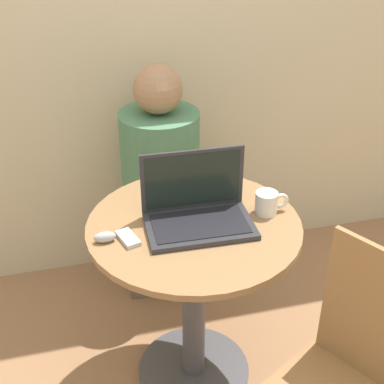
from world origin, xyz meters
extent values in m
plane|color=#9E704C|center=(0.00, 0.00, 0.00)|extent=(12.00, 12.00, 0.00)
cube|color=beige|center=(0.00, 0.89, 1.30)|extent=(7.00, 0.05, 2.60)
cylinder|color=#4C4C51|center=(0.00, 0.00, 0.01)|extent=(0.47, 0.47, 0.02)
cylinder|color=#4C4C51|center=(0.00, 0.00, 0.38)|extent=(0.09, 0.09, 0.73)
cylinder|color=olive|center=(0.00, 0.00, 0.76)|extent=(0.78, 0.78, 0.02)
cube|color=#2D2D33|center=(0.01, -0.04, 0.78)|extent=(0.38, 0.24, 0.02)
cube|color=black|center=(0.01, -0.04, 0.79)|extent=(0.34, 0.20, 0.00)
cube|color=#2D2D33|center=(0.01, 0.08, 0.91)|extent=(0.38, 0.02, 0.23)
cube|color=black|center=(0.01, 0.07, 0.91)|extent=(0.35, 0.01, 0.20)
cube|color=silver|center=(-0.24, -0.05, 0.78)|extent=(0.08, 0.11, 0.02)
ellipsoid|color=#B2B2B7|center=(-0.32, -0.03, 0.79)|extent=(0.07, 0.04, 0.04)
cylinder|color=white|center=(0.27, 0.00, 0.81)|extent=(0.08, 0.08, 0.09)
torus|color=white|center=(0.33, 0.00, 0.81)|extent=(0.06, 0.01, 0.06)
cube|color=#9E7042|center=(0.43, -0.54, 0.71)|extent=(0.19, 0.33, 0.48)
cube|color=brown|center=(0.01, 0.74, 0.22)|extent=(0.41, 0.55, 0.44)
cylinder|color=#4C7F5B|center=(0.00, 0.62, 0.69)|extent=(0.36, 0.36, 0.51)
sphere|color=#A87A56|center=(0.00, 0.62, 1.06)|extent=(0.22, 0.22, 0.22)
camera|label=1|loc=(-0.40, -1.54, 1.85)|focal=50.00mm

